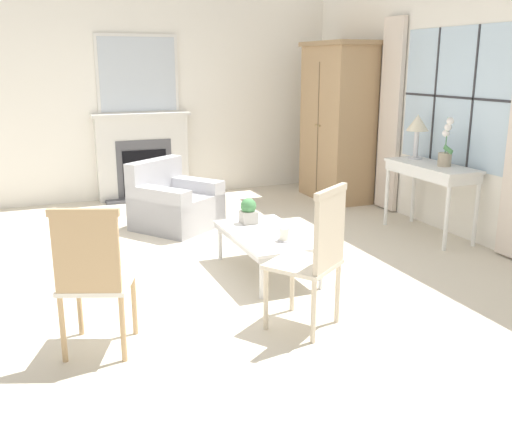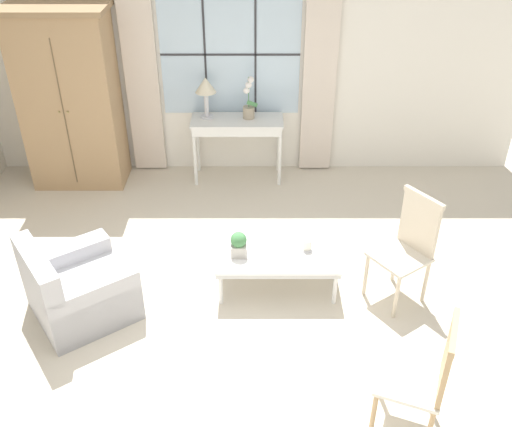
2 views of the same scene
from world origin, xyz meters
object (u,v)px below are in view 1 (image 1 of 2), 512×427
at_px(potted_orchid, 446,149).
at_px(coffee_table, 267,237).
at_px(armchair_upholstered, 174,206).
at_px(console_table, 431,173).
at_px(pillar_candle, 284,235).
at_px(table_lamp, 418,126).
at_px(accent_chair_wooden, 92,272).
at_px(armoire, 337,122).
at_px(side_chair_wooden, 316,251).
at_px(fireplace, 142,147).
at_px(potted_plant_small, 248,211).

height_order(potted_orchid, coffee_table, potted_orchid).
bearing_deg(armchair_upholstered, console_table, 61.87).
bearing_deg(pillar_candle, potted_orchid, 104.82).
height_order(console_table, table_lamp, table_lamp).
bearing_deg(coffee_table, accent_chair_wooden, -59.42).
relative_size(armoire, side_chair_wooden, 2.03).
height_order(console_table, accent_chair_wooden, accent_chair_wooden).
xyz_separation_m(console_table, table_lamp, (-0.37, 0.06, 0.47)).
distance_m(console_table, pillar_candle, 2.22).
relative_size(potted_orchid, accent_chair_wooden, 0.51).
distance_m(console_table, side_chair_wooden, 2.77).
distance_m(fireplace, coffee_table, 3.46).
distance_m(armoire, potted_orchid, 2.10).
xyz_separation_m(armchair_upholstered, potted_plant_small, (1.42, 0.36, 0.24)).
bearing_deg(table_lamp, armoire, -175.88).
distance_m(armoire, table_lamp, 1.59).
xyz_separation_m(potted_orchid, accent_chair_wooden, (1.24, -3.80, -0.41)).
distance_m(fireplace, potted_plant_small, 3.09).
relative_size(fireplace, armchair_upholstered, 1.98).
height_order(fireplace, pillar_candle, fireplace).
height_order(potted_orchid, side_chair_wooden, potted_orchid).
distance_m(potted_orchid, side_chair_wooden, 2.76).
relative_size(potted_orchid, pillar_candle, 4.06).
distance_m(potted_orchid, pillar_candle, 2.28).
bearing_deg(armchair_upholstered, potted_orchid, 59.91).
relative_size(side_chair_wooden, potted_plant_small, 4.31).
bearing_deg(potted_orchid, accent_chair_wooden, -71.85).
distance_m(console_table, armchair_upholstered, 2.90).
distance_m(potted_orchid, armchair_upholstered, 3.06).
relative_size(potted_orchid, potted_plant_small, 2.12).
bearing_deg(coffee_table, armchair_upholstered, -167.34).
xyz_separation_m(armoire, pillar_candle, (2.66, -2.03, -0.64)).
relative_size(table_lamp, potted_orchid, 0.97).
height_order(fireplace, console_table, fireplace).
distance_m(fireplace, accent_chair_wooden, 4.54).
relative_size(console_table, pillar_candle, 8.75).
bearing_deg(side_chair_wooden, potted_plant_small, 176.38).
bearing_deg(fireplace, potted_orchid, 39.66).
relative_size(armoire, accent_chair_wooden, 2.10).
height_order(armoire, potted_plant_small, armoire).
height_order(console_table, armchair_upholstered, console_table).
distance_m(potted_orchid, accent_chair_wooden, 4.02).
bearing_deg(armchair_upholstered, side_chair_wooden, 5.12).
bearing_deg(potted_orchid, coffee_table, -82.50).
bearing_deg(table_lamp, pillar_candle, -63.44).
bearing_deg(accent_chair_wooden, console_table, 110.30).
bearing_deg(accent_chair_wooden, armchair_upholstered, 155.93).
xyz_separation_m(fireplace, accent_chair_wooden, (4.37, -1.20, -0.15)).
height_order(armoire, side_chair_wooden, armoire).
bearing_deg(potted_orchid, console_table, -160.79).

